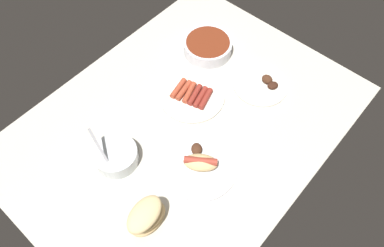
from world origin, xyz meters
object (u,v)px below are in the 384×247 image
object	(u,v)px
bread_stack	(146,217)
bowl_chili	(208,46)
plate_sausages	(192,95)
plate_grilled_meat	(262,84)
bowl_coleslaw	(116,155)
plate_hotdog_assembled	(200,164)

from	to	relation	value
bread_stack	bowl_chili	bearing A→B (deg)	-154.29
plate_sausages	plate_grilled_meat	size ratio (longest dim) A/B	1.17
plate_sausages	bowl_coleslaw	xyz separation A→B (cm)	(35.50, -1.48, 2.20)
plate_sausages	plate_hotdog_assembled	distance (cm)	28.14
plate_sausages	plate_hotdog_assembled	bearing A→B (deg)	46.74
plate_grilled_meat	plate_hotdog_assembled	size ratio (longest dim) A/B	0.85
plate_sausages	bowl_coleslaw	bearing A→B (deg)	-2.39
plate_grilled_meat	bowl_chili	world-z (taller)	bowl_chili
plate_sausages	bread_stack	bearing A→B (deg)	25.58
plate_sausages	bowl_chili	size ratio (longest dim) A/B	1.26
plate_grilled_meat	bowl_coleslaw	bearing A→B (deg)	-17.17
plate_grilled_meat	bread_stack	xyz separation A→B (cm)	(64.75, 4.88, 4.62)
plate_hotdog_assembled	bowl_chili	xyz separation A→B (cm)	(-40.14, -30.65, 1.35)
plate_grilled_meat	bowl_chili	xyz separation A→B (cm)	(0.25, -26.17, 2.21)
plate_grilled_meat	plate_sausages	bearing A→B (deg)	-37.19
plate_grilled_meat	plate_hotdog_assembled	world-z (taller)	plate_hotdog_assembled
bowl_chili	bowl_coleslaw	bearing A→B (deg)	8.76
bread_stack	bowl_chili	size ratio (longest dim) A/B	0.73
plate_sausages	plate_grilled_meat	bearing A→B (deg)	142.81
bowl_chili	plate_sausages	bearing A→B (deg)	25.98
plate_sausages	plate_grilled_meat	xyz separation A→B (cm)	(-21.11, 16.01, -0.16)
plate_sausages	bowl_chili	world-z (taller)	bowl_chili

